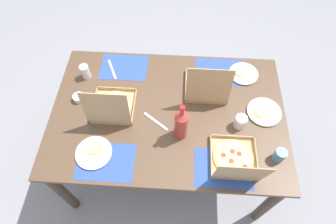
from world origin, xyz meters
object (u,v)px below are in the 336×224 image
Objects in this scene: condiment_bowl at (79,98)px; plate_near_right at (94,152)px; pizza_box_corner_right at (235,161)px; plate_middle at (243,74)px; plate_far_right at (264,112)px; pizza_box_center at (206,86)px; soda_bottle at (181,124)px; cup_dark at (85,72)px; cup_clear_right at (280,155)px; cup_red at (240,122)px; pizza_box_edge_far at (112,107)px.

plate_near_right is at bearing 115.06° from condiment_bowl.
pizza_box_corner_right is 0.74m from plate_middle.
pizza_box_center is at bearing -22.84° from plate_far_right.
soda_bottle is at bearing 162.28° from condiment_bowl.
condiment_bowl is (0.01, 0.22, -0.03)m from cup_dark.
soda_bottle reaches higher than cup_dark.
pizza_box_center is 0.44m from plate_far_right.
cup_clear_right is at bearing 167.55° from soda_bottle.
plate_far_right is at bearing -161.49° from plate_near_right.
cup_dark is (0.90, -0.08, 0.00)m from pizza_box_center.
pizza_box_center is at bearing -73.38° from pizza_box_corner_right.
pizza_box_corner_right is at bearing 158.33° from condiment_bowl.
cup_clear_right is at bearing 131.49° from pizza_box_center.
cup_red is (-0.22, 0.28, -0.00)m from pizza_box_center.
pizza_box_corner_right is 1.44× the size of plate_near_right.
pizza_box_edge_far is 3.43× the size of cup_red.
pizza_box_edge_far is 3.61× the size of cup_clear_right.
plate_near_right is 2.44× the size of cup_red.
condiment_bowl is at bearing 87.99° from cup_dark.
pizza_box_edge_far is 1.41× the size of plate_near_right.
pizza_box_center is at bearing -48.51° from cup_clear_right.
cup_dark is at bearing -31.73° from soda_bottle.
condiment_bowl is at bearing -17.72° from soda_bottle.
plate_far_right is 0.21m from cup_red.
plate_middle is at bearing -130.31° from soda_bottle.
pizza_box_corner_right is 0.29m from cup_clear_right.
pizza_box_center is 3.48× the size of cup_red.
cup_clear_right is (-0.16, 0.68, 0.04)m from plate_middle.
pizza_box_center is at bearing 30.62° from plate_middle.
cup_dark is at bearing -92.01° from condiment_bowl.
pizza_box_edge_far is 1.05m from plate_far_right.
cup_dark reaches higher than plate_middle.
plate_far_right is 2.60× the size of cup_clear_right.
pizza_box_center is 0.90m from plate_near_right.
plate_far_right is (-0.23, -0.39, -0.04)m from pizza_box_corner_right.
pizza_box_edge_far reaches higher than plate_near_right.
plate_near_right is 0.58m from soda_bottle.
condiment_bowl is (1.07, -0.43, -0.03)m from pizza_box_corner_right.
pizza_box_edge_far is at bearing 130.60° from cup_dark.
plate_middle is at bearing -99.27° from pizza_box_corner_right.
soda_bottle is at bearing 12.66° from cup_red.
cup_red is at bearing 32.11° from plate_far_right.
condiment_bowl is at bearing -64.94° from plate_near_right.
pizza_box_corner_right is 1.53× the size of plate_middle.
plate_near_right is at bearing 18.51° from plate_far_right.
pizza_box_center is (-0.65, -0.21, 0.00)m from pizza_box_edge_far.
plate_near_right is at bearing 15.59° from cup_red.
plate_middle is at bearing -76.62° from cup_clear_right.
pizza_box_center reaches higher than pizza_box_corner_right.
pizza_box_center is 0.92m from condiment_bowl.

